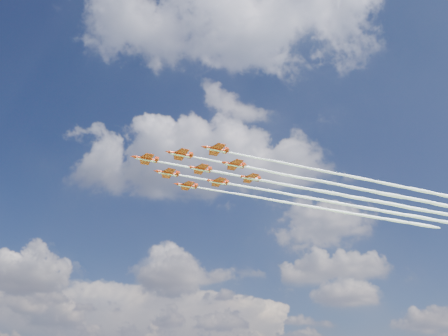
{
  "coord_description": "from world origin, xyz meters",
  "views": [
    {
      "loc": [
        26.77,
        -139.8,
        4.0
      ],
      "look_at": [
        12.65,
        2.52,
        77.07
      ],
      "focal_mm": 35.0,
      "sensor_mm": 36.0,
      "label": 1
    }
  ],
  "objects": [
    {
      "name": "jet_lead",
      "position": [
        47.03,
        22.91,
        75.83
      ],
      "size": [
        127.5,
        70.31,
        2.49
      ],
      "rotation": [
        0.0,
        0.0,
        0.49
      ],
      "color": "#AA2409"
    },
    {
      "name": "jet_row2_port",
      "position": [
        59.56,
        20.73,
        75.83
      ],
      "size": [
        127.5,
        70.31,
        2.49
      ],
      "rotation": [
        0.0,
        0.0,
        0.49
      ],
      "color": "#AA2409"
    },
    {
      "name": "jet_row2_starb",
      "position": [
        52.16,
        34.55,
        75.83
      ],
      "size": [
        127.5,
        70.31,
        2.49
      ],
      "rotation": [
        0.0,
        0.0,
        0.49
      ],
      "color": "#AA2409"
    },
    {
      "name": "jet_row3_port",
      "position": [
        72.08,
        18.56,
        75.83
      ],
      "size": [
        127.5,
        70.31,
        2.49
      ],
      "rotation": [
        0.0,
        0.0,
        0.49
      ],
      "color": "#AA2409"
    },
    {
      "name": "jet_row3_centre",
      "position": [
        64.68,
        32.37,
        75.83
      ],
      "size": [
        127.5,
        70.31,
        2.49
      ],
      "rotation": [
        0.0,
        0.0,
        0.49
      ],
      "color": "#AA2409"
    },
    {
      "name": "jet_row3_starb",
      "position": [
        57.28,
        46.18,
        75.83
      ],
      "size": [
        127.5,
        70.31,
        2.49
      ],
      "rotation": [
        0.0,
        0.0,
        0.49
      ],
      "color": "#AA2409"
    },
    {
      "name": "jet_row4_port",
      "position": [
        77.21,
        30.19,
        75.83
      ],
      "size": [
        127.5,
        70.31,
        2.49
      ],
      "rotation": [
        0.0,
        0.0,
        0.49
      ],
      "color": "#AA2409"
    },
    {
      "name": "jet_row4_starb",
      "position": [
        69.81,
        44.0,
        75.83
      ],
      "size": [
        127.5,
        70.31,
        2.49
      ],
      "rotation": [
        0.0,
        0.0,
        0.49
      ],
      "color": "#AA2409"
    },
    {
      "name": "jet_tail",
      "position": [
        82.33,
        41.82,
        75.83
      ],
      "size": [
        127.5,
        70.31,
        2.49
      ],
      "rotation": [
        0.0,
        0.0,
        0.49
      ],
      "color": "#AA2409"
    }
  ]
}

